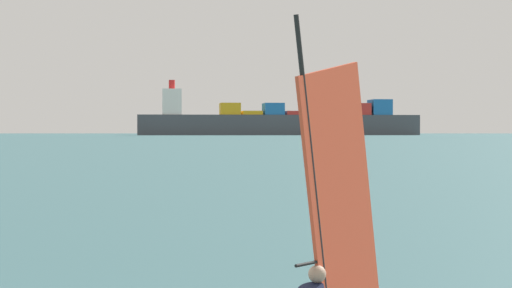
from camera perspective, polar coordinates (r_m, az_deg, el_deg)
The scene contains 2 objects.
cargo_ship at distance 620.84m, azimuth 1.41°, elevation 1.41°, with size 187.17×45.56×36.14m.
distant_headland at distance 1549.95m, azimuth 15.28°, elevation 1.37°, with size 724.95×238.19×37.47m, color #756B56.
Camera 1 is at (2.27, -12.51, 2.92)m, focal length 65.73 mm.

